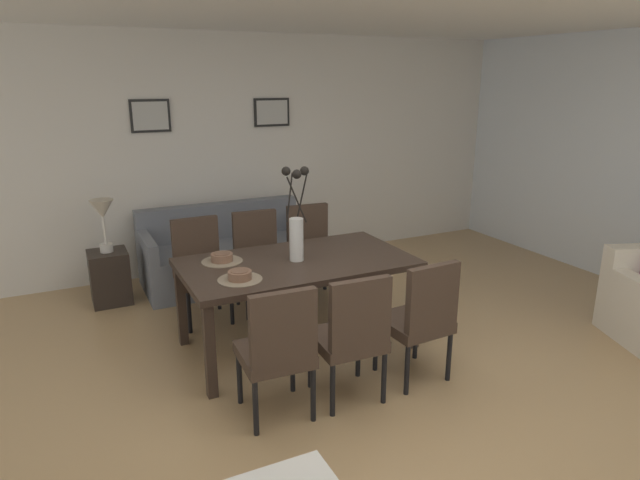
# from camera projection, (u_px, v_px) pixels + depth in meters

# --- Properties ---
(ground_plane) EXTENTS (9.00, 9.00, 0.00)m
(ground_plane) POSITION_uv_depth(u_px,v_px,m) (370.00, 402.00, 3.75)
(ground_plane) COLOR tan
(back_wall_panel) EXTENTS (9.00, 0.10, 2.60)m
(back_wall_panel) POSITION_uv_depth(u_px,v_px,m) (224.00, 154.00, 6.18)
(back_wall_panel) COLOR silver
(back_wall_panel) RESTS_ON ground
(dining_table) EXTENTS (1.80, 1.00, 0.74)m
(dining_table) POSITION_uv_depth(u_px,v_px,m) (297.00, 269.00, 4.36)
(dining_table) COLOR #33261E
(dining_table) RESTS_ON ground
(dining_chair_near_left) EXTENTS (0.46, 0.46, 0.92)m
(dining_chair_near_left) POSITION_uv_depth(u_px,v_px,m) (278.00, 347.00, 3.44)
(dining_chair_near_left) COLOR #3D2D23
(dining_chair_near_left) RESTS_ON ground
(dining_chair_near_right) EXTENTS (0.45, 0.45, 0.92)m
(dining_chair_near_right) POSITION_uv_depth(u_px,v_px,m) (200.00, 265.00, 4.94)
(dining_chair_near_right) COLOR #3D2D23
(dining_chair_near_right) RESTS_ON ground
(dining_chair_far_left) EXTENTS (0.46, 0.46, 0.92)m
(dining_chair_far_left) POSITION_uv_depth(u_px,v_px,m) (352.00, 332.00, 3.63)
(dining_chair_far_left) COLOR #3D2D23
(dining_chair_far_left) RESTS_ON ground
(dining_chair_far_right) EXTENTS (0.47, 0.47, 0.92)m
(dining_chair_far_right) POSITION_uv_depth(u_px,v_px,m) (259.00, 256.00, 5.18)
(dining_chair_far_right) COLOR #3D2D23
(dining_chair_far_right) RESTS_ON ground
(dining_chair_mid_left) EXTENTS (0.46, 0.46, 0.92)m
(dining_chair_mid_left) POSITION_uv_depth(u_px,v_px,m) (421.00, 315.00, 3.89)
(dining_chair_mid_left) COLOR #3D2D23
(dining_chair_mid_left) RESTS_ON ground
(dining_chair_mid_right) EXTENTS (0.47, 0.47, 0.92)m
(dining_chair_mid_right) POSITION_uv_depth(u_px,v_px,m) (311.00, 247.00, 5.44)
(dining_chair_mid_right) COLOR #3D2D23
(dining_chair_mid_right) RESTS_ON ground
(centerpiece_vase) EXTENTS (0.21, 0.23, 0.73)m
(centerpiece_vase) POSITION_uv_depth(u_px,v_px,m) (296.00, 226.00, 4.26)
(centerpiece_vase) COLOR silver
(centerpiece_vase) RESTS_ON dining_table
(placemat_near_left) EXTENTS (0.32, 0.32, 0.01)m
(placemat_near_left) POSITION_uv_depth(u_px,v_px,m) (240.00, 279.00, 3.92)
(placemat_near_left) COLOR #7F705B
(placemat_near_left) RESTS_ON dining_table
(bowl_near_left) EXTENTS (0.17, 0.17, 0.07)m
(bowl_near_left) POSITION_uv_depth(u_px,v_px,m) (240.00, 275.00, 3.91)
(bowl_near_left) COLOR brown
(bowl_near_left) RESTS_ON dining_table
(placemat_near_right) EXTENTS (0.32, 0.32, 0.01)m
(placemat_near_right) POSITION_uv_depth(u_px,v_px,m) (222.00, 261.00, 4.31)
(placemat_near_right) COLOR #7F705B
(placemat_near_right) RESTS_ON dining_table
(bowl_near_right) EXTENTS (0.17, 0.17, 0.07)m
(bowl_near_right) POSITION_uv_depth(u_px,v_px,m) (222.00, 257.00, 4.30)
(bowl_near_right) COLOR brown
(bowl_near_right) RESTS_ON dining_table
(sofa) EXTENTS (1.79, 0.84, 0.80)m
(sofa) POSITION_uv_depth(u_px,v_px,m) (228.00, 256.00, 5.93)
(sofa) COLOR slate
(sofa) RESTS_ON ground
(side_table) EXTENTS (0.36, 0.36, 0.52)m
(side_table) POSITION_uv_depth(u_px,v_px,m) (110.00, 277.00, 5.35)
(side_table) COLOR black
(side_table) RESTS_ON ground
(table_lamp) EXTENTS (0.22, 0.22, 0.51)m
(table_lamp) POSITION_uv_depth(u_px,v_px,m) (103.00, 214.00, 5.17)
(table_lamp) COLOR beige
(table_lamp) RESTS_ON side_table
(framed_picture_left) EXTENTS (0.40, 0.03, 0.34)m
(framed_picture_left) POSITION_uv_depth(u_px,v_px,m) (150.00, 116.00, 5.67)
(framed_picture_left) COLOR black
(framed_picture_center) EXTENTS (0.42, 0.03, 0.31)m
(framed_picture_center) POSITION_uv_depth(u_px,v_px,m) (272.00, 112.00, 6.23)
(framed_picture_center) COLOR black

